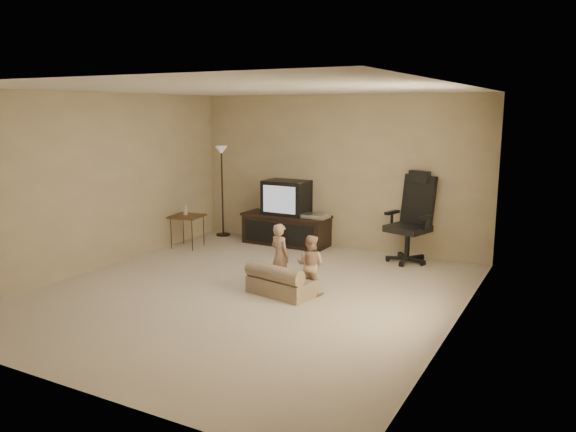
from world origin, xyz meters
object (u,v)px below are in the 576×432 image
(tv_stand, at_px, (287,218))
(office_chair, at_px, (411,230))
(floor_lamp, at_px, (222,171))
(toddler_right, at_px, (310,265))
(side_table, at_px, (187,216))
(child_sofa, at_px, (280,282))
(toddler_left, at_px, (280,256))

(tv_stand, bearing_deg, office_chair, -1.14)
(tv_stand, height_order, office_chair, office_chair)
(office_chair, height_order, floor_lamp, floor_lamp)
(office_chair, xyz_separation_m, toddler_right, (-0.66, -2.08, -0.11))
(side_table, height_order, child_sofa, side_table)
(office_chair, distance_m, side_table, 3.62)
(side_table, relative_size, toddler_left, 0.86)
(floor_lamp, height_order, child_sofa, floor_lamp)
(side_table, xyz_separation_m, child_sofa, (2.53, -1.40, -0.36))
(side_table, height_order, floor_lamp, floor_lamp)
(tv_stand, distance_m, side_table, 1.66)
(tv_stand, xyz_separation_m, toddler_right, (1.49, -2.14, -0.08))
(child_sofa, xyz_separation_m, toddler_left, (-0.12, 0.23, 0.26))
(toddler_left, height_order, toddler_right, toddler_left)
(side_table, distance_m, child_sofa, 2.92)
(toddler_left, bearing_deg, floor_lamp, -22.46)
(tv_stand, bearing_deg, child_sofa, -63.10)
(floor_lamp, bearing_deg, tv_stand, -2.47)
(floor_lamp, bearing_deg, office_chair, -1.92)
(office_chair, distance_m, toddler_left, 2.35)
(office_chair, bearing_deg, floor_lamp, -164.92)
(side_table, height_order, toddler_left, toddler_left)
(toddler_left, bearing_deg, office_chair, -98.14)
(tv_stand, distance_m, toddler_right, 2.61)
(office_chair, distance_m, toddler_right, 2.19)
(floor_lamp, bearing_deg, toddler_right, -37.77)
(floor_lamp, distance_m, toddler_right, 3.68)
(toddler_right, bearing_deg, side_table, -25.23)
(floor_lamp, height_order, toddler_right, floor_lamp)
(office_chair, relative_size, side_table, 1.86)
(side_table, relative_size, child_sofa, 0.82)
(tv_stand, height_order, toddler_right, tv_stand)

